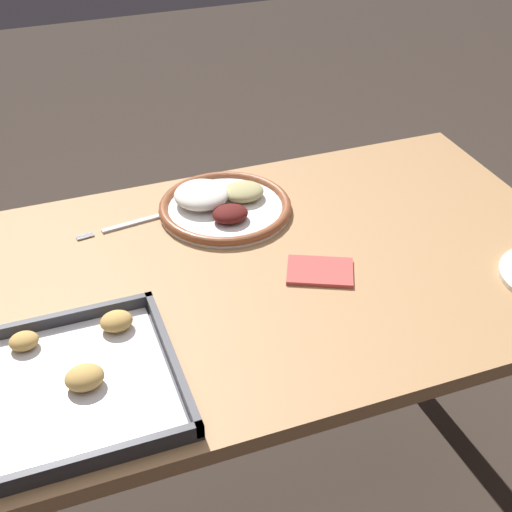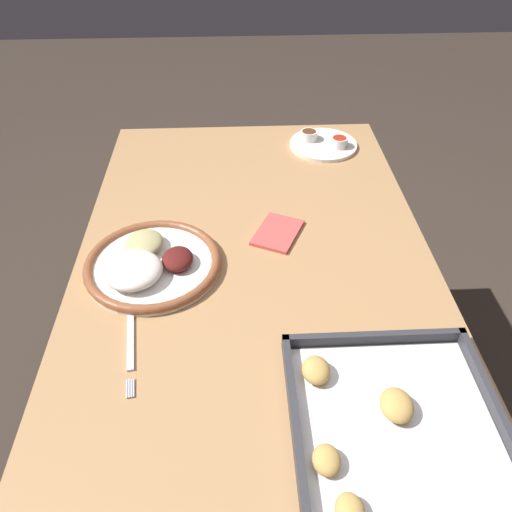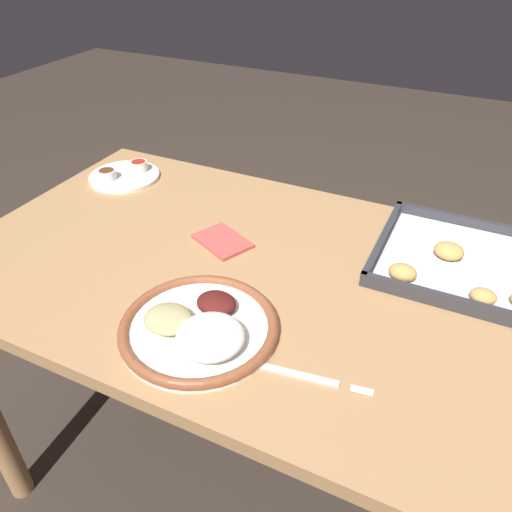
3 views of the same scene
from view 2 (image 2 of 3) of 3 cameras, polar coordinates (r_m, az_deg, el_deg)
ground_plane at (r=1.64m, az=0.01°, el=-21.55°), size 8.00×8.00×0.00m
dining_table at (r=1.11m, az=0.01°, el=-5.88°), size 1.28×0.75×0.76m
dinner_plate at (r=1.04m, az=-11.97°, el=-0.83°), size 0.28×0.28×0.05m
fork at (r=0.92m, az=-14.14°, el=-9.18°), size 0.22×0.04×0.00m
saucer_plate at (r=1.46m, az=7.71°, el=12.69°), size 0.19×0.19×0.04m
baking_tray at (r=0.80m, az=15.43°, el=-20.06°), size 0.40×0.32×0.04m
napkin at (r=1.11m, az=2.48°, el=2.70°), size 0.15×0.13×0.01m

